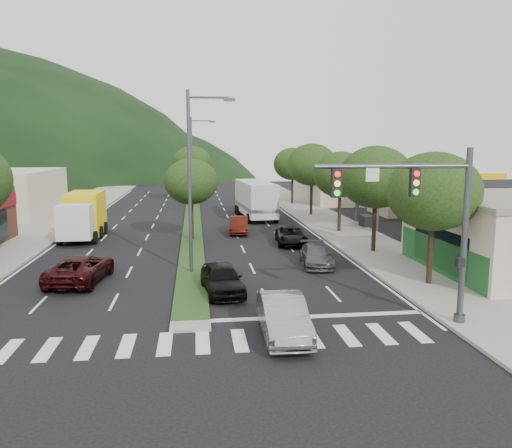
{
  "coord_description": "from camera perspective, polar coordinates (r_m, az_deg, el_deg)",
  "views": [
    {
      "loc": [
        0.28,
        -19.33,
        7.05
      ],
      "look_at": [
        3.84,
        9.67,
        2.47
      ],
      "focal_mm": 35.0,
      "sensor_mm": 36.0,
      "label": 1
    }
  ],
  "objects": [
    {
      "name": "car_queue_d",
      "position": [
        36.2,
        4.02,
        -1.33
      ],
      "size": [
        2.47,
        4.66,
        1.25
      ],
      "primitive_type": "imported",
      "rotation": [
        0.0,
        0.0,
        -0.09
      ],
      "color": "black",
      "rests_on": "ground"
    },
    {
      "name": "motorhome",
      "position": [
        49.07,
        -0.07,
        2.9
      ],
      "size": [
        3.52,
        9.5,
        3.58
      ],
      "rotation": [
        0.0,
        0.0,
        0.07
      ],
      "color": "beige",
      "rests_on": "ground"
    },
    {
      "name": "suv_maroon",
      "position": [
        27.64,
        -19.41,
        -4.83
      ],
      "size": [
        3.06,
        5.5,
        1.45
      ],
      "primitive_type": "imported",
      "rotation": [
        0.0,
        0.0,
        3.01
      ],
      "color": "black",
      "rests_on": "ground"
    },
    {
      "name": "tree_r_a",
      "position": [
        26.21,
        19.63,
        3.52
      ],
      "size": [
        4.6,
        4.6,
        6.63
      ],
      "color": "black",
      "rests_on": "sidewalk_right"
    },
    {
      "name": "tree_r_b",
      "position": [
        33.51,
        13.54,
        5.22
      ],
      "size": [
        4.8,
        4.8,
        6.94
      ],
      "color": "black",
      "rests_on": "sidewalk_right"
    },
    {
      "name": "tree_med_far",
      "position": [
        63.37,
        -7.31,
        6.99
      ],
      "size": [
        4.8,
        4.8,
        6.94
      ],
      "color": "black",
      "rests_on": "median"
    },
    {
      "name": "gas_canopy",
      "position": [
        45.44,
        17.42,
        5.48
      ],
      "size": [
        12.2,
        8.2,
        5.25
      ],
      "color": "silver",
      "rests_on": "ground"
    },
    {
      "name": "tree_r_d",
      "position": [
        50.74,
        6.4,
        6.75
      ],
      "size": [
        5.0,
        5.0,
        7.17
      ],
      "color": "black",
      "rests_on": "sidewalk_right"
    },
    {
      "name": "car_queue_c",
      "position": [
        40.62,
        -1.95,
        -0.12
      ],
      "size": [
        1.84,
        4.24,
        1.36
      ],
      "primitive_type": "imported",
      "rotation": [
        0.0,
        0.0,
        -0.1
      ],
      "color": "#49140C",
      "rests_on": "ground"
    },
    {
      "name": "sedan_silver",
      "position": [
        18.93,
        3.14,
        -10.51
      ],
      "size": [
        1.69,
        4.61,
        1.51
      ],
      "primitive_type": "imported",
      "rotation": [
        0.0,
        0.0,
        -0.02
      ],
      "color": "gray",
      "rests_on": "ground"
    },
    {
      "name": "tree_med_near",
      "position": [
        37.42,
        -7.44,
        4.82
      ],
      "size": [
        4.0,
        4.0,
        6.02
      ],
      "color": "black",
      "rests_on": "median"
    },
    {
      "name": "sidewalk_right",
      "position": [
        46.51,
        8.31,
        0.19
      ],
      "size": [
        5.0,
        90.0,
        0.15
      ],
      "primitive_type": "cube",
      "color": "gray",
      "rests_on": "ground"
    },
    {
      "name": "tree_r_c",
      "position": [
        41.11,
        9.62,
        5.58
      ],
      "size": [
        4.4,
        4.4,
        6.48
      ],
      "color": "black",
      "rests_on": "sidewalk_right"
    },
    {
      "name": "bldg_right_far",
      "position": [
        66.33,
        9.89,
        4.93
      ],
      "size": [
        10.0,
        16.0,
        5.2
      ],
      "primitive_type": "cube",
      "color": "beige",
      "rests_on": "ground"
    },
    {
      "name": "traffic_signal",
      "position": [
        19.97,
        19.05,
        1.51
      ],
      "size": [
        6.12,
        0.4,
        7.0
      ],
      "color": "#47494C",
      "rests_on": "ground"
    },
    {
      "name": "tree_r_e",
      "position": [
        60.52,
        4.19,
        6.85
      ],
      "size": [
        4.6,
        4.6,
        6.71
      ],
      "color": "black",
      "rests_on": "sidewalk_right"
    },
    {
      "name": "sidewalk_left",
      "position": [
        46.8,
        -23.4,
        -0.4
      ],
      "size": [
        6.0,
        90.0,
        0.15
      ],
      "primitive_type": "cube",
      "color": "gray",
      "rests_on": "ground"
    },
    {
      "name": "car_queue_b",
      "position": [
        29.91,
        6.91,
        -3.59
      ],
      "size": [
        2.12,
        4.34,
        1.22
      ],
      "primitive_type": "imported",
      "rotation": [
        0.0,
        0.0,
        -0.1
      ],
      "color": "#4D4E52",
      "rests_on": "ground"
    },
    {
      "name": "bldg_left_far",
      "position": [
        56.91,
        -26.82,
        3.17
      ],
      "size": [
        9.0,
        14.0,
        4.6
      ],
      "primitive_type": "cube",
      "color": "beige",
      "rests_on": "ground"
    },
    {
      "name": "box_truck",
      "position": [
        40.61,
        -19.09,
        0.78
      ],
      "size": [
        2.85,
        7.1,
        3.48
      ],
      "rotation": [
        0.0,
        0.0,
        3.15
      ],
      "color": "silver",
      "rests_on": "ground"
    },
    {
      "name": "crosswalk",
      "position": [
        18.71,
        -7.54,
        -13.28
      ],
      "size": [
        19.0,
        2.2,
        0.01
      ],
      "primitive_type": "cube",
      "color": "silver",
      "rests_on": "ground"
    },
    {
      "name": "median",
      "position": [
        47.85,
        -7.27,
        0.44
      ],
      "size": [
        1.6,
        56.0,
        0.12
      ],
      "primitive_type": "cube",
      "color": "#1C3613",
      "rests_on": "ground"
    },
    {
      "name": "streetlight_near",
      "position": [
        27.37,
        -7.19,
        5.77
      ],
      "size": [
        2.6,
        0.25,
        10.0
      ],
      "color": "#47494C",
      "rests_on": "ground"
    },
    {
      "name": "car_queue_a",
      "position": [
        24.2,
        -3.89,
        -6.24
      ],
      "size": [
        2.27,
        4.47,
        1.46
      ],
      "primitive_type": "imported",
      "rotation": [
        0.0,
        0.0,
        0.13
      ],
      "color": "black",
      "rests_on": "ground"
    },
    {
      "name": "streetlight_mid",
      "position": [
        52.35,
        -7.14,
        7.24
      ],
      "size": [
        2.6,
        0.25,
        10.0
      ],
      "color": "#47494C",
      "rests_on": "ground"
    },
    {
      "name": "ground",
      "position": [
        20.58,
        -7.5,
        -11.2
      ],
      "size": [
        160.0,
        160.0,
        0.0
      ],
      "primitive_type": "plane",
      "color": "black",
      "rests_on": "ground"
    }
  ]
}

